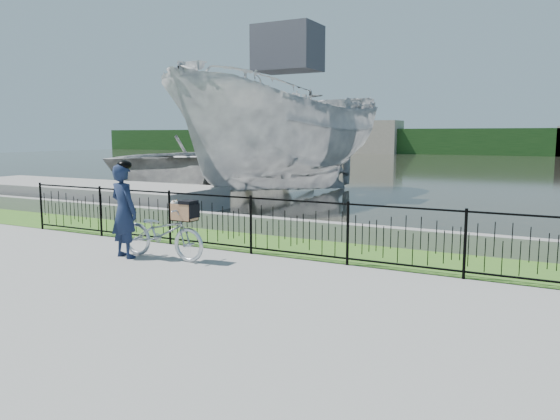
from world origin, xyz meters
The scene contains 12 objects.
ground centered at (0.00, 0.00, 0.00)m, with size 120.00×120.00×0.00m, color gray.
grass_strip centered at (0.00, 2.60, 0.00)m, with size 60.00×2.00×0.01m, color #3E6C21.
water centered at (0.00, 33.00, 0.00)m, with size 120.00×120.00×0.00m, color black.
quay_wall centered at (0.00, 3.60, 0.20)m, with size 60.00×0.30×0.40m, color gray.
fence centered at (0.00, 1.60, 0.58)m, with size 14.00×0.06×1.15m, color black, non-canonical shape.
far_treeline centered at (0.00, 60.00, 1.50)m, with size 120.00×6.00×3.00m, color #1E4219.
far_building_left centered at (-18.00, 58.00, 2.00)m, with size 8.00×4.00×4.00m, color #9F9280.
dock centered at (-10.00, 5.50, 0.35)m, with size 10.00×3.00×0.70m, color gray.
bicycle_rig centered at (-2.25, 0.48, 0.50)m, with size 1.87×0.65×1.15m.
cyclist centered at (-2.95, 0.22, 0.91)m, with size 0.72×0.55×1.84m.
boat_near centered at (-4.70, 10.36, 2.25)m, with size 5.64×11.68×6.14m.
boat_far centered at (-10.53, 13.02, 1.15)m, with size 8.93×11.80×2.30m.
Camera 1 is at (4.40, -7.36, 2.31)m, focal length 35.00 mm.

